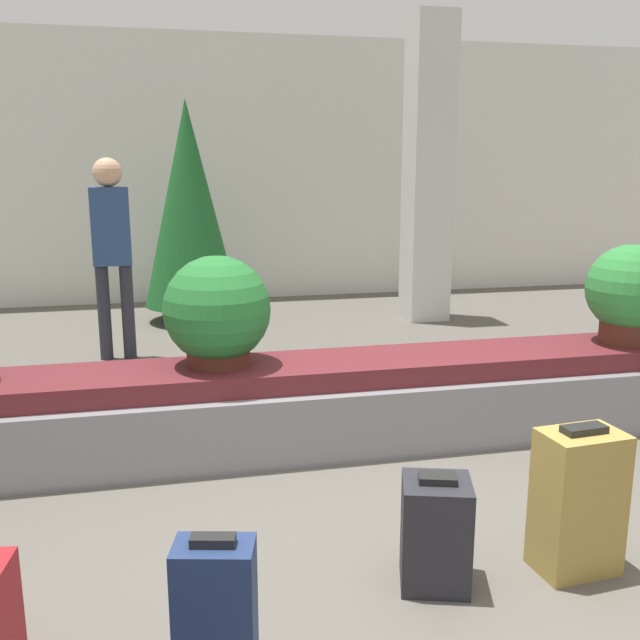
# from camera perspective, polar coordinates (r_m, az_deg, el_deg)

# --- Properties ---
(ground_plane) EXTENTS (18.00, 18.00, 0.00)m
(ground_plane) POSITION_cam_1_polar(r_m,az_deg,el_deg) (3.26, 5.80, -18.93)
(ground_plane) COLOR #59544C
(back_wall) EXTENTS (18.00, 0.06, 3.20)m
(back_wall) POSITION_cam_1_polar(r_m,az_deg,el_deg) (9.01, -7.08, 11.81)
(back_wall) COLOR silver
(back_wall) RESTS_ON ground_plane
(carousel) EXTENTS (6.13, 0.71, 0.53)m
(carousel) POSITION_cam_1_polar(r_m,az_deg,el_deg) (4.39, 0.00, -6.73)
(carousel) COLOR gray
(carousel) RESTS_ON ground_plane
(pillar) EXTENTS (0.44, 0.44, 3.20)m
(pillar) POSITION_cam_1_polar(r_m,az_deg,el_deg) (7.84, 8.63, 11.67)
(pillar) COLOR silver
(pillar) RESTS_ON ground_plane
(suitcase_1) EXTENTS (0.35, 0.26, 0.65)m
(suitcase_1) POSITION_cam_1_polar(r_m,az_deg,el_deg) (3.26, 19.94, -13.48)
(suitcase_1) COLOR #A3843D
(suitcase_1) RESTS_ON ground_plane
(suitcase_3) EXTENTS (0.34, 0.33, 0.48)m
(suitcase_3) POSITION_cam_1_polar(r_m,az_deg,el_deg) (3.06, 9.23, -16.42)
(suitcase_3) COLOR #232328
(suitcase_3) RESTS_ON ground_plane
(suitcase_4) EXTENTS (0.28, 0.21, 0.59)m
(suitcase_4) POSITION_cam_1_polar(r_m,az_deg,el_deg) (2.44, -8.32, -23.08)
(suitcase_4) COLOR navy
(suitcase_4) RESTS_ON ground_plane
(potted_plant_1) EXTENTS (0.63, 0.63, 0.65)m
(potted_plant_1) POSITION_cam_1_polar(r_m,az_deg,el_deg) (4.19, -8.23, 0.58)
(potted_plant_1) COLOR #4C2319
(potted_plant_1) RESTS_ON carousel
(potted_plant_2) EXTENTS (0.57, 0.57, 0.65)m
(potted_plant_2) POSITION_cam_1_polar(r_m,az_deg,el_deg) (5.08, 23.58, 2.00)
(potted_plant_2) COLOR #4C2319
(potted_plant_2) RESTS_ON carousel
(traveler_0) EXTENTS (0.33, 0.24, 1.74)m
(traveler_0) POSITION_cam_1_polar(r_m,az_deg,el_deg) (6.37, -16.34, 6.14)
(traveler_0) COLOR #282833
(traveler_0) RESTS_ON ground_plane
(decorated_tree) EXTENTS (1.01, 1.01, 2.34)m
(decorated_tree) POSITION_cam_1_polar(r_m,az_deg,el_deg) (7.77, -10.44, 9.08)
(decorated_tree) COLOR #4C331E
(decorated_tree) RESTS_ON ground_plane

